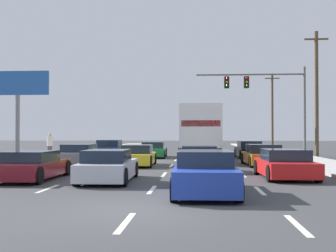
{
  "coord_description": "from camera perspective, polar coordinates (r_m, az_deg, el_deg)",
  "views": [
    {
      "loc": [
        1.44,
        -9.99,
        1.8
      ],
      "look_at": [
        -0.08,
        12.16,
        2.19
      ],
      "focal_mm": 45.21,
      "sensor_mm": 36.0,
      "label": 1
    }
  ],
  "objects": [
    {
      "name": "car_yellow",
      "position": [
        23.6,
        -4.13,
        -4.07
      ],
      "size": [
        1.92,
        4.05,
        1.16
      ],
      "color": "yellow",
      "rests_on": "ground_plane"
    },
    {
      "name": "sidewalk_left",
      "position": [
        31.64,
        -14.43,
        -4.11
      ],
      "size": [
        3.12,
        80.0,
        0.14
      ],
      "primitive_type": "cube",
      "color": "#B2AFA8",
      "rests_on": "ground_plane"
    },
    {
      "name": "pedestrian_near_corner",
      "position": [
        30.71,
        -15.66,
        -2.51
      ],
      "size": [
        0.38,
        0.38,
        1.67
      ],
      "color": "#3F3F42",
      "rests_on": "sidewalk_left"
    },
    {
      "name": "box_truck",
      "position": [
        28.6,
        4.23,
        -0.53
      ],
      "size": [
        2.8,
        9.0,
        3.54
      ],
      "color": "white",
      "rests_on": "ground_plane"
    },
    {
      "name": "traffic_signal_mast",
      "position": [
        36.27,
        12.32,
        4.81
      ],
      "size": [
        9.07,
        0.69,
        7.37
      ],
      "color": "#595B56",
      "rests_on": "ground_plane"
    },
    {
      "name": "utility_pole_far",
      "position": [
        54.21,
        13.88,
        2.17
      ],
      "size": [
        1.8,
        0.28,
        9.28
      ],
      "color": "brown",
      "rests_on": "ground_plane"
    },
    {
      "name": "car_white",
      "position": [
        20.37,
        4.25,
        -4.48
      ],
      "size": [
        1.9,
        4.52,
        1.22
      ],
      "color": "white",
      "rests_on": "ground_plane"
    },
    {
      "name": "car_orange",
      "position": [
        24.27,
        12.69,
        -3.93
      ],
      "size": [
        2.12,
        4.09,
        1.19
      ],
      "color": "orange",
      "rests_on": "ground_plane"
    },
    {
      "name": "utility_pole_mid",
      "position": [
        34.23,
        19.4,
        4.32
      ],
      "size": [
        1.8,
        0.28,
        9.61
      ],
      "color": "brown",
      "rests_on": "ground_plane"
    },
    {
      "name": "car_blue",
      "position": [
        12.82,
        4.92,
        -6.4
      ],
      "size": [
        1.95,
        4.57,
        1.29
      ],
      "color": "#1E389E",
      "rests_on": "ground_plane"
    },
    {
      "name": "car_silver",
      "position": [
        16.04,
        -8.07,
        -5.43
      ],
      "size": [
        1.93,
        4.26,
        1.19
      ],
      "color": "#B7BABF",
      "rests_on": "ground_plane"
    },
    {
      "name": "car_maroon",
      "position": [
        17.38,
        -17.83,
        -5.16
      ],
      "size": [
        1.95,
        4.45,
        1.12
      ],
      "color": "maroon",
      "rests_on": "ground_plane"
    },
    {
      "name": "lane_markings",
      "position": [
        31.04,
        1.27,
        -4.33
      ],
      "size": [
        6.94,
        57.0,
        0.01
      ],
      "color": "silver",
      "rests_on": "ground_plane"
    },
    {
      "name": "sidewalk_right",
      "position": [
        30.86,
        17.22,
        -4.18
      ],
      "size": [
        3.12,
        80.0,
        0.14
      ],
      "primitive_type": "cube",
      "color": "#B2AFA8",
      "rests_on": "ground_plane"
    },
    {
      "name": "roadside_billboard",
      "position": [
        38.32,
        -19.6,
        4.27
      ],
      "size": [
        5.39,
        0.36,
        7.12
      ],
      "color": "slate",
      "rests_on": "ground_plane"
    },
    {
      "name": "car_green",
      "position": [
        31.7,
        -1.96,
        -3.27
      ],
      "size": [
        1.99,
        4.22,
        1.17
      ],
      "color": "#196B38",
      "rests_on": "ground_plane"
    },
    {
      "name": "car_gray",
      "position": [
        24.78,
        -11.73,
        -3.86
      ],
      "size": [
        1.96,
        4.69,
        1.19
      ],
      "color": "slate",
      "rests_on": "ground_plane"
    },
    {
      "name": "car_navy",
      "position": [
        32.22,
        -7.82,
        -3.14
      ],
      "size": [
        1.98,
        4.29,
        1.31
      ],
      "color": "#141E4C",
      "rests_on": "ground_plane"
    },
    {
      "name": "car_black",
      "position": [
        31.57,
        10.9,
        -3.21
      ],
      "size": [
        1.93,
        4.4,
        1.25
      ],
      "color": "black",
      "rests_on": "ground_plane"
    },
    {
      "name": "car_red",
      "position": [
        17.72,
        15.51,
        -5.04
      ],
      "size": [
        2.04,
        4.09,
        1.16
      ],
      "color": "red",
      "rests_on": "ground_plane"
    },
    {
      "name": "ground_plane",
      "position": [
        35.07,
        1.58,
        -3.95
      ],
      "size": [
        140.0,
        140.0,
        0.0
      ],
      "primitive_type": "plane",
      "color": "#3D3D3F"
    }
  ]
}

